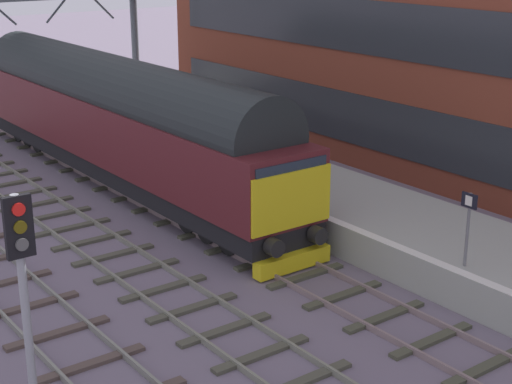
{
  "coord_description": "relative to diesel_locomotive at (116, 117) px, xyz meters",
  "views": [
    {
      "loc": [
        -12.67,
        -19.15,
        8.73
      ],
      "look_at": [
        0.2,
        -1.91,
        1.72
      ],
      "focal_mm": 55.64,
      "sensor_mm": 36.0,
      "label": 1
    }
  ],
  "objects": [
    {
      "name": "track_main",
      "position": [
        -0.0,
        -6.23,
        -2.44
      ],
      "size": [
        2.5,
        60.0,
        0.15
      ],
      "color": "gray",
      "rests_on": "ground"
    },
    {
      "name": "signal_post_near",
      "position": [
        -8.86,
        -14.26,
        0.72
      ],
      "size": [
        0.44,
        0.22,
        5.04
      ],
      "color": "gray",
      "rests_on": "ground"
    },
    {
      "name": "track_adjacent_west",
      "position": [
        -3.44,
        -6.23,
        -2.44
      ],
      "size": [
        2.5,
        60.0,
        0.15
      ],
      "color": "gray",
      "rests_on": "ground"
    },
    {
      "name": "platform_number_sign",
      "position": [
        2.12,
        -14.1,
        -0.24
      ],
      "size": [
        0.1,
        0.44,
        1.86
      ],
      "color": "slate",
      "rests_on": "station_platform"
    },
    {
      "name": "ground_plane",
      "position": [
        -0.0,
        -6.23,
        -2.49
      ],
      "size": [
        140.0,
        140.0,
        0.0
      ],
      "primitive_type": "plane",
      "color": "slate",
      "rests_on": "ground"
    },
    {
      "name": "diesel_locomotive",
      "position": [
        0.0,
        0.0,
        0.0
      ],
      "size": [
        2.74,
        20.41,
        4.68
      ],
      "color": "black",
      "rests_on": "ground"
    },
    {
      "name": "station_platform",
      "position": [
        3.6,
        -6.23,
        -1.99
      ],
      "size": [
        4.0,
        44.0,
        1.01
      ],
      "color": "#9FA49A",
      "rests_on": "ground"
    },
    {
      "name": "track_adjacent_far_west",
      "position": [
        -6.6,
        -6.23,
        -2.43
      ],
      "size": [
        2.5,
        60.0,
        0.15
      ],
      "color": "gray",
      "rests_on": "ground"
    },
    {
      "name": "waiting_passenger",
      "position": [
        2.48,
        -1.6,
        -0.5
      ],
      "size": [
        0.45,
        0.47,
        1.64
      ],
      "rotation": [
        0.0,
        0.0,
        1.13
      ],
      "color": "#2F2A41",
      "rests_on": "station_platform"
    }
  ]
}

